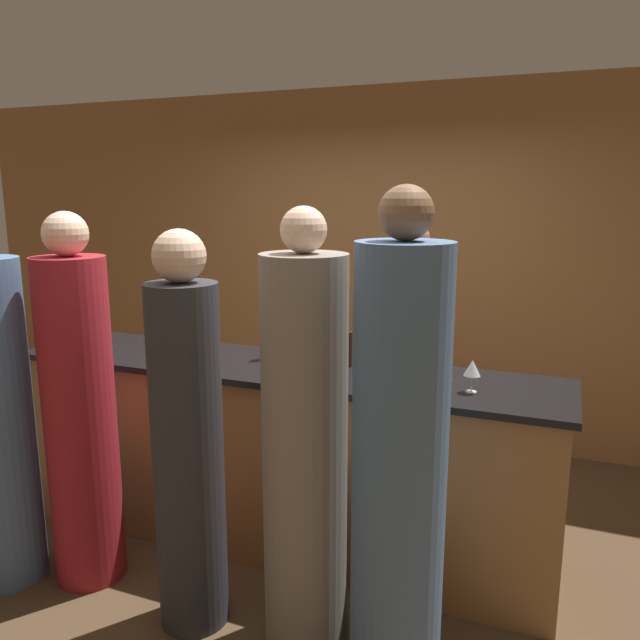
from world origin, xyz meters
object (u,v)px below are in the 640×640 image
(guest_0, at_px, (305,450))
(guest_1, at_px, (80,415))
(wine_bottle_1, at_px, (346,348))
(bartender, at_px, (409,372))
(guest_3, at_px, (188,446))
(wine_bottle_0, at_px, (272,339))
(guest_4, at_px, (399,463))

(guest_0, relative_size, guest_1, 1.02)
(wine_bottle_1, bearing_deg, bartender, 76.81)
(guest_3, distance_m, wine_bottle_1, 1.03)
(bartender, distance_m, wine_bottle_0, 1.02)
(guest_1, relative_size, guest_3, 1.03)
(guest_1, xyz_separation_m, guest_3, (0.70, -0.10, -0.02))
(guest_1, bearing_deg, guest_0, -0.12)
(guest_1, height_order, guest_3, guest_1)
(bartender, relative_size, guest_0, 0.94)
(guest_4, height_order, wine_bottle_0, guest_4)
(guest_0, xyz_separation_m, guest_3, (-0.53, -0.09, -0.03))
(guest_0, xyz_separation_m, wine_bottle_0, (-0.54, 0.79, 0.27))
(guest_3, bearing_deg, guest_0, 10.03)
(bartender, bearing_deg, guest_4, 102.46)
(bartender, xyz_separation_m, guest_3, (-0.61, -1.62, 0.03))
(wine_bottle_1, bearing_deg, guest_0, -83.36)
(bartender, distance_m, guest_1, 2.01)
(guest_1, distance_m, guest_4, 1.66)
(guest_1, xyz_separation_m, wine_bottle_1, (1.14, 0.79, 0.27))
(bartender, relative_size, wine_bottle_0, 6.08)
(guest_3, height_order, guest_4, guest_4)
(guest_3, distance_m, guest_4, 0.97)
(bartender, xyz_separation_m, guest_0, (-0.08, -1.53, 0.06))
(guest_0, distance_m, guest_3, 0.54)
(guest_1, height_order, wine_bottle_1, guest_1)
(bartender, distance_m, wine_bottle_1, 0.82)
(bartender, bearing_deg, wine_bottle_1, 76.81)
(wine_bottle_0, bearing_deg, guest_3, -89.66)
(bartender, height_order, guest_4, guest_4)
(wine_bottle_0, bearing_deg, guest_0, -55.77)
(guest_1, height_order, wine_bottle_0, guest_1)
(bartender, relative_size, guest_4, 0.90)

